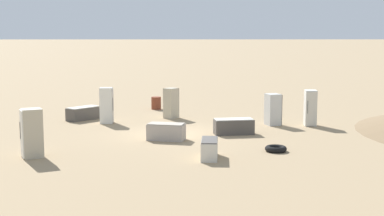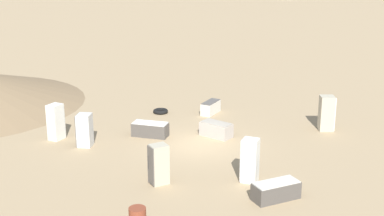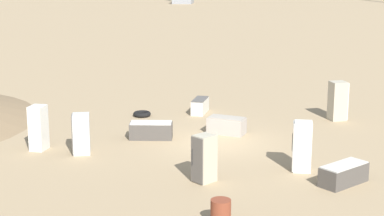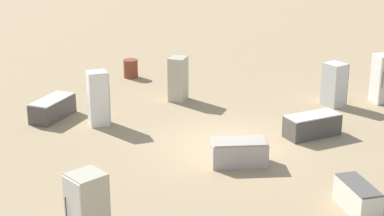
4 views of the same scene
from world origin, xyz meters
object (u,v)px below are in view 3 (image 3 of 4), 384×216
Objects in this scene: discarded_fridge_7 at (39,128)px; discarded_fridge_4 at (227,125)px; discarded_fridge_3 at (151,130)px; discarded_fridge_5 at (200,106)px; discarded_fridge_1 at (302,146)px; discarded_fridge_2 at (204,158)px; discarded_fridge_6 at (81,134)px; rusty_barrel at (221,212)px; scrap_tire at (142,114)px; discarded_fridge_0 at (338,101)px; discarded_fridge_8 at (344,174)px.

discarded_fridge_4 is at bearing 30.56° from discarded_fridge_7.
discarded_fridge_5 is (-4.85, 1.45, -0.00)m from discarded_fridge_3.
discarded_fridge_2 is (1.61, -3.36, -0.10)m from discarded_fridge_1.
discarded_fridge_6 reaches higher than rusty_barrel.
discarded_fridge_1 is 8.64m from discarded_fridge_6.
discarded_fridge_6 is 1.85× the size of scrap_tire.
discarded_fridge_0 reaches higher than discarded_fridge_6.
rusty_barrel is (6.05, 6.19, -0.42)m from discarded_fridge_6.
discarded_fridge_0 is 1.11× the size of discarded_fridge_2.
discarded_fridge_3 reaches higher than discarded_fridge_5.
rusty_barrel is (12.30, 5.16, 0.27)m from scrap_tire.
rusty_barrel is (8.53, 3.90, 0.02)m from discarded_fridge_3.
discarded_fridge_3 is (-4.96, -2.94, -0.47)m from discarded_fridge_2.
discarded_fridge_3 is (4.48, -8.12, -0.56)m from discarded_fridge_0.
discarded_fridge_4 is at bearing -175.47° from rusty_barrel.
discarded_fridge_2 is at bearing -16.32° from discarded_fridge_7.
discarded_fridge_0 is at bearing -80.29° from discarded_fridge_2.
discarded_fridge_1 is (7.83, -1.82, 0.01)m from discarded_fridge_0.
discarded_fridge_3 is at bearing -101.63° from discarded_fridge_5.
discarded_fridge_7 is at bearing -123.34° from discarded_fridge_5.
discarded_fridge_0 is 9.01m from discarded_fridge_8.
rusty_barrel is at bearing 19.27° from discarded_fridge_4.
discarded_fridge_0 is at bearing 112.08° from discarded_fridge_3.
discarded_fridge_2 is at bearing -131.39° from discarded_fridge_6.
discarded_fridge_6 is 0.85× the size of discarded_fridge_8.
discarded_fridge_8 reaches higher than scrap_tire.
discarded_fridge_6 is (3.76, -5.41, 0.44)m from discarded_fridge_4.
discarded_fridge_2 is at bearing -165.02° from rusty_barrel.
discarded_fridge_5 is at bearing -42.91° from discarded_fridge_2.
discarded_fridge_4 is at bearing -80.35° from discarded_fridge_0.
discarded_fridge_7 is at bearing -149.17° from discarded_fridge_8.
discarded_fridge_5 is (-3.57, -1.67, -0.01)m from discarded_fridge_4.
discarded_fridge_0 is at bearing -13.64° from discarded_fridge_1.
discarded_fridge_4 is at bearing 170.22° from discarded_fridge_8.
discarded_fridge_3 is 2.18× the size of scrap_tire.
discarded_fridge_1 is at bearing -115.92° from discarded_fridge_2.
discarded_fridge_2 is 1.10× the size of discarded_fridge_5.
scrap_tire is at bearing -153.21° from discarded_fridge_5.
discarded_fridge_4 is 0.94× the size of discarded_fridge_8.
discarded_fridge_7 is (7.07, -5.59, 0.55)m from discarded_fridge_5.
discarded_fridge_4 is 2.28× the size of rusty_barrel.
discarded_fridge_6 is (-2.48, -5.23, -0.03)m from discarded_fridge_2.
discarded_fridge_2 is 9.72m from scrap_tire.
discarded_fridge_1 reaches higher than rusty_barrel.
discarded_fridge_8 is at bearing 53.23° from discarded_fridge_4.
discarded_fridge_7 is at bearing 66.04° from discarded_fridge_6.
discarded_fridge_3 is at bearing -52.93° from discarded_fridge_4.
discarded_fridge_0 reaches higher than rusty_barrel.
discarded_fridge_5 is at bearing -43.02° from discarded_fridge_6.
discarded_fridge_7 is at bearing 83.25° from discarded_fridge_1.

